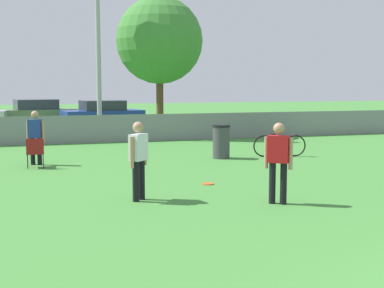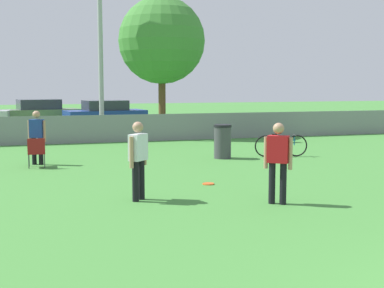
% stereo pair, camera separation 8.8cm
% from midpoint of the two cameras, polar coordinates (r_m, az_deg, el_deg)
% --- Properties ---
extents(fence_backline, '(25.82, 0.07, 1.21)m').
position_cam_midpoint_polar(fence_backline, '(21.97, -3.77, 1.78)').
color(fence_backline, gray).
rests_on(fence_backline, ground_plane).
extents(light_pole, '(0.90, 0.36, 9.18)m').
position_cam_midpoint_polar(light_pole, '(23.08, -10.16, 13.90)').
color(light_pole, '#9E9EA3').
rests_on(light_pole, ground_plane).
extents(tree_near_pole, '(3.84, 3.84, 6.16)m').
position_cam_midpoint_polar(tree_near_pole, '(24.12, -3.60, 10.93)').
color(tree_near_pole, brown).
rests_on(tree_near_pole, ground_plane).
extents(player_thrower_red, '(0.46, 0.41, 1.58)m').
position_cam_midpoint_polar(player_thrower_red, '(10.45, 8.96, -1.43)').
color(player_thrower_red, black).
rests_on(player_thrower_red, ground_plane).
extents(player_receiver_white, '(0.43, 0.44, 1.58)m').
position_cam_midpoint_polar(player_receiver_white, '(10.67, -5.97, -1.22)').
color(player_receiver_white, black).
rests_on(player_receiver_white, ground_plane).
extents(spectator_in_blue, '(0.49, 0.36, 1.56)m').
position_cam_midpoint_polar(spectator_in_blue, '(16.01, -16.50, 1.02)').
color(spectator_in_blue, black).
rests_on(spectator_in_blue, ground_plane).
extents(frisbee_disc, '(0.28, 0.28, 0.03)m').
position_cam_midpoint_polar(frisbee_disc, '(12.47, 1.52, -4.26)').
color(frisbee_disc, '#E5591E').
rests_on(frisbee_disc, ground_plane).
extents(folding_chair_sideline, '(0.48, 0.48, 0.83)m').
position_cam_midpoint_polar(folding_chair_sideline, '(15.47, -16.55, -0.73)').
color(folding_chair_sideline, '#333338').
rests_on(folding_chair_sideline, ground_plane).
extents(bicycle_sideline, '(1.70, 0.51, 0.74)m').
position_cam_midpoint_polar(bicycle_sideline, '(17.38, 9.19, -0.15)').
color(bicycle_sideline, black).
rests_on(bicycle_sideline, ground_plane).
extents(trash_bin, '(0.56, 0.56, 1.06)m').
position_cam_midpoint_polar(trash_bin, '(16.76, 2.99, 0.28)').
color(trash_bin, '#3F3F44').
rests_on(trash_bin, ground_plane).
extents(parked_car_olive, '(4.57, 2.43, 1.47)m').
position_cam_midpoint_polar(parked_car_olive, '(31.30, -16.35, 3.18)').
color(parked_car_olive, black).
rests_on(parked_car_olive, ground_plane).
extents(parked_car_blue, '(4.46, 2.50, 1.45)m').
position_cam_midpoint_polar(parked_car_blue, '(29.19, -9.59, 3.16)').
color(parked_car_blue, black).
rests_on(parked_car_blue, ground_plane).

